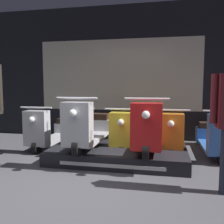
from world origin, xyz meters
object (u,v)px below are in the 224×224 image
Objects in this scene: scooter_backrow_3 at (169,135)px; scooter_backrow_4 at (214,137)px; scooter_backrow_2 at (127,134)px; scooter_backrow_0 at (51,131)px; scooter_backrow_1 at (88,132)px; scooter_display_right at (149,130)px; scooter_display_left at (89,128)px.

scooter_backrow_4 is at bearing 0.00° from scooter_backrow_3.
scooter_backrow_3 is at bearing 180.00° from scooter_backrow_4.
scooter_backrow_2 is 1.00× the size of scooter_backrow_3.
scooter_backrow_0 is 2.47m from scooter_backrow_3.
scooter_backrow_0 is 0.82m from scooter_backrow_1.
scooter_backrow_2 is at bearing 0.00° from scooter_backrow_0.
scooter_backrow_2 is (-0.47, 0.75, -0.22)m from scooter_display_right.
scooter_backrow_4 is at bearing 0.00° from scooter_backrow_0.
scooter_backrow_1 is 1.64m from scooter_backrow_3.
scooter_display_right is 1.00× the size of scooter_backrow_1.
scooter_display_left is 1.33m from scooter_backrow_0.
scooter_display_left is 1.00× the size of scooter_backrow_4.
scooter_display_right is 0.86m from scooter_backrow_3.
scooter_backrow_0 is at bearing 180.00° from scooter_backrow_2.
scooter_backrow_1 is 2.47m from scooter_backrow_4.
scooter_backrow_0 and scooter_backrow_1 have the same top height.
scooter_display_right is at bearing -19.50° from scooter_backrow_0.
scooter_backrow_0 is at bearing 180.00° from scooter_backrow_3.
scooter_display_right is at bearing -147.46° from scooter_backrow_4.
scooter_display_left reaches higher than scooter_backrow_4.
scooter_backrow_2 is (0.82, 0.00, 0.00)m from scooter_backrow_1.
scooter_display_left reaches higher than scooter_backrow_3.
scooter_backrow_0 is at bearing 160.50° from scooter_display_right.
scooter_backrow_2 is at bearing 180.00° from scooter_backrow_4.
scooter_backrow_2 is (1.64, 0.00, 0.00)m from scooter_backrow_0.
scooter_backrow_2 is (0.57, 0.75, -0.22)m from scooter_display_left.
scooter_backrow_1 is at bearing 0.00° from scooter_backrow_0.
scooter_backrow_0 and scooter_backrow_4 have the same top height.
scooter_backrow_1 is at bearing 180.00° from scooter_backrow_4.
scooter_backrow_3 is 1.00× the size of scooter_backrow_4.
scooter_display_left is at bearing -34.81° from scooter_backrow_0.
scooter_backrow_3 is (1.64, 0.00, 0.00)m from scooter_backrow_1.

